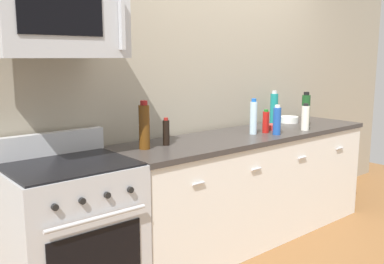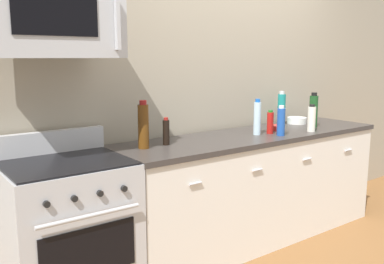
{
  "view_description": "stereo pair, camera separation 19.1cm",
  "coord_description": "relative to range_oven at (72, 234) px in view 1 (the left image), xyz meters",
  "views": [
    {
      "loc": [
        -2.66,
        -2.4,
        1.56
      ],
      "look_at": [
        -0.69,
        -0.05,
        1.02
      ],
      "focal_mm": 39.87,
      "sensor_mm": 36.0,
      "label": 1
    },
    {
      "loc": [
        -2.51,
        -2.51,
        1.56
      ],
      "look_at": [
        -0.69,
        -0.05,
        1.02
      ],
      "focal_mm": 39.87,
      "sensor_mm": 36.0,
      "label": 2
    }
  ],
  "objects": [
    {
      "name": "microwave",
      "position": [
        0.0,
        0.04,
        1.28
      ],
      "size": [
        0.74,
        0.44,
        0.4
      ],
      "color": "#B7BABF"
    },
    {
      "name": "bottle_soy_sauce_dark",
      "position": [
        0.78,
        0.06,
        0.55
      ],
      "size": [
        0.05,
        0.05,
        0.2
      ],
      "color": "black",
      "rests_on": "countertop_slab"
    },
    {
      "name": "bottle_water_clear",
      "position": [
        1.61,
        -0.04,
        0.59
      ],
      "size": [
        0.06,
        0.06,
        0.3
      ],
      "color": "silver",
      "rests_on": "countertop_slab"
    },
    {
      "name": "bottle_sparkling_teal",
      "position": [
        2.19,
        0.21,
        0.6
      ],
      "size": [
        0.08,
        0.08,
        0.32
      ],
      "color": "#197F7A",
      "rests_on": "countertop_slab"
    },
    {
      "name": "range_oven",
      "position": [
        0.0,
        0.0,
        0.0
      ],
      "size": [
        0.76,
        0.69,
        1.07
      ],
      "color": "#B7BABF",
      "rests_on": "ground_plane"
    },
    {
      "name": "bottle_wine_amber",
      "position": [
        0.59,
        0.05,
        0.61
      ],
      "size": [
        0.08,
        0.08,
        0.34
      ],
      "color": "#59330F",
      "rests_on": "countertop_slab"
    },
    {
      "name": "counter_unit",
      "position": [
        1.63,
        -0.0,
        -0.01
      ],
      "size": [
        2.51,
        0.66,
        0.92
      ],
      "color": "silver",
      "rests_on": "ground_plane"
    },
    {
      "name": "bowl_red_small",
      "position": [
        1.91,
        0.01,
        0.48
      ],
      "size": [
        0.13,
        0.13,
        0.05
      ],
      "color": "#B72D28",
      "rests_on": "countertop_slab"
    },
    {
      "name": "ground_plane",
      "position": [
        1.63,
        -0.0,
        -0.47
      ],
      "size": [
        6.72,
        6.72,
        0.0
      ],
      "primitive_type": "plane",
      "color": "brown"
    },
    {
      "name": "bottle_wine_green",
      "position": [
        2.3,
        -0.07,
        0.6
      ],
      "size": [
        0.08,
        0.08,
        0.32
      ],
      "color": "#19471E",
      "rests_on": "countertop_slab"
    },
    {
      "name": "bottle_hot_sauce_red",
      "position": [
        1.74,
        -0.07,
        0.54
      ],
      "size": [
        0.06,
        0.06,
        0.2
      ],
      "color": "#B21914",
      "rests_on": "countertop_slab"
    },
    {
      "name": "bottle_vinegar_white",
      "position": [
        2.1,
        -0.21,
        0.56
      ],
      "size": [
        0.07,
        0.07,
        0.24
      ],
      "color": "silver",
      "rests_on": "countertop_slab"
    },
    {
      "name": "bowl_white_ceramic",
      "position": [
        2.35,
        0.16,
        0.48
      ],
      "size": [
        0.19,
        0.19,
        0.06
      ],
      "color": "white",
      "rests_on": "countertop_slab"
    },
    {
      "name": "back_wall",
      "position": [
        1.63,
        0.41,
        0.88
      ],
      "size": [
        5.6,
        0.1,
        2.7
      ],
      "primitive_type": "cube",
      "color": "#9E937F",
      "rests_on": "ground_plane"
    },
    {
      "name": "bottle_soda_blue",
      "position": [
        1.74,
        -0.19,
        0.57
      ],
      "size": [
        0.07,
        0.07,
        0.25
      ],
      "color": "#1E4CA5",
      "rests_on": "countertop_slab"
    }
  ]
}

